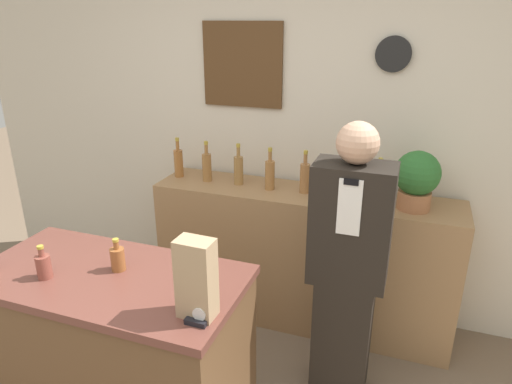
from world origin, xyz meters
TOP-DOWN VIEW (x-y plane):
  - back_wall at (-0.00, 2.00)m, footprint 5.20×0.09m
  - back_shelf at (0.21, 1.72)m, footprint 2.05×0.44m
  - display_counter at (-0.41, 0.45)m, footprint 1.28×0.65m
  - shopkeeper at (0.61, 1.12)m, footprint 0.41×0.26m
  - potted_plant at (0.90, 1.68)m, footprint 0.27×0.27m
  - paper_bag at (0.12, 0.32)m, footprint 0.15×0.10m
  - tape_dispenser at (0.15, 0.27)m, footprint 0.09×0.06m
  - counter_bottle_1 at (-0.67, 0.34)m, footprint 0.07×0.07m
  - counter_bottle_2 at (-0.39, 0.51)m, footprint 0.07×0.07m
  - shelf_bottle_0 at (-0.74, 1.74)m, footprint 0.06×0.06m
  - shelf_bottle_1 at (-0.50, 1.72)m, footprint 0.06×0.06m
  - shelf_bottle_2 at (-0.26, 1.73)m, footprint 0.06×0.06m
  - shelf_bottle_3 at (-0.03, 1.71)m, footprint 0.06×0.06m
  - shelf_bottle_4 at (0.21, 1.73)m, footprint 0.06×0.06m
  - shelf_bottle_5 at (0.44, 1.72)m, footprint 0.06×0.06m
  - shelf_bottle_6 at (0.68, 1.72)m, footprint 0.06×0.06m

SIDE VIEW (x-z plane):
  - display_counter at x=-0.41m, z-range 0.00..0.95m
  - back_shelf at x=0.21m, z-range 0.00..0.98m
  - shopkeeper at x=0.61m, z-range 0.00..1.61m
  - tape_dispenser at x=0.15m, z-range 0.94..1.01m
  - counter_bottle_1 at x=-0.67m, z-range 0.93..1.10m
  - counter_bottle_2 at x=-0.39m, z-range 0.93..1.10m
  - shelf_bottle_0 at x=-0.74m, z-range 0.95..1.24m
  - shelf_bottle_1 at x=-0.50m, z-range 0.95..1.24m
  - shelf_bottle_2 at x=-0.26m, z-range 0.95..1.24m
  - shelf_bottle_3 at x=-0.03m, z-range 0.95..1.24m
  - shelf_bottle_4 at x=0.21m, z-range 0.95..1.24m
  - shelf_bottle_5 at x=0.44m, z-range 0.95..1.24m
  - shelf_bottle_6 at x=0.68m, z-range 0.95..1.24m
  - paper_bag at x=0.12m, z-range 0.95..1.29m
  - potted_plant at x=0.90m, z-range 1.00..1.36m
  - back_wall at x=0.00m, z-range 0.00..2.70m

